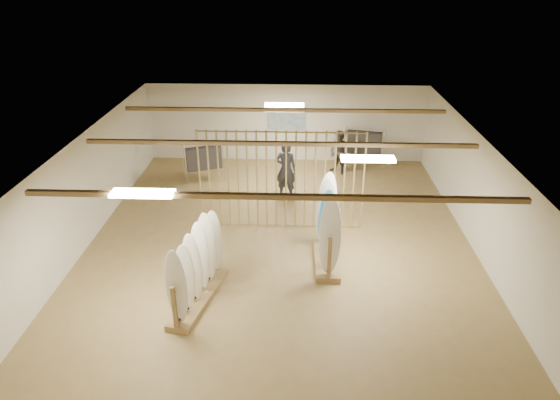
{
  "coord_description": "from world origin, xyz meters",
  "views": [
    {
      "loc": [
        0.44,
        -11.47,
        6.74
      ],
      "look_at": [
        0.0,
        0.0,
        1.2
      ],
      "focal_mm": 32.0,
      "sensor_mm": 36.0,
      "label": 1
    }
  ],
  "objects_px": {
    "clothing_rack_b": "(364,143)",
    "rack_left": "(197,277)",
    "shopper_a": "(286,166)",
    "clothing_rack_a": "(204,158)",
    "rack_right": "(327,238)",
    "shopper_b": "(339,150)"
  },
  "relations": [
    {
      "from": "rack_right",
      "to": "shopper_b",
      "type": "height_order",
      "value": "rack_right"
    },
    {
      "from": "clothing_rack_a",
      "to": "shopper_a",
      "type": "bearing_deg",
      "value": -43.99
    },
    {
      "from": "rack_right",
      "to": "clothing_rack_a",
      "type": "height_order",
      "value": "rack_right"
    },
    {
      "from": "rack_right",
      "to": "shopper_a",
      "type": "relative_size",
      "value": 0.98
    },
    {
      "from": "rack_left",
      "to": "clothing_rack_a",
      "type": "distance_m",
      "value": 6.5
    },
    {
      "from": "clothing_rack_b",
      "to": "clothing_rack_a",
      "type": "bearing_deg",
      "value": -150.53
    },
    {
      "from": "rack_left",
      "to": "shopper_b",
      "type": "xyz_separation_m",
      "value": [
        3.53,
        7.39,
        0.23
      ]
    },
    {
      "from": "rack_left",
      "to": "shopper_a",
      "type": "height_order",
      "value": "shopper_a"
    },
    {
      "from": "clothing_rack_a",
      "to": "clothing_rack_b",
      "type": "bearing_deg",
      "value": -5.86
    },
    {
      "from": "shopper_a",
      "to": "clothing_rack_b",
      "type": "bearing_deg",
      "value": -119.56
    },
    {
      "from": "shopper_a",
      "to": "clothing_rack_a",
      "type": "bearing_deg",
      "value": -6.17
    },
    {
      "from": "clothing_rack_a",
      "to": "shopper_b",
      "type": "relative_size",
      "value": 0.77
    },
    {
      "from": "shopper_a",
      "to": "shopper_b",
      "type": "bearing_deg",
      "value": -115.64
    },
    {
      "from": "shopper_b",
      "to": "clothing_rack_b",
      "type": "bearing_deg",
      "value": 77.54
    },
    {
      "from": "shopper_b",
      "to": "rack_left",
      "type": "bearing_deg",
      "value": -73.52
    },
    {
      "from": "rack_right",
      "to": "shopper_b",
      "type": "xyz_separation_m",
      "value": [
        0.68,
        5.79,
        0.16
      ]
    },
    {
      "from": "clothing_rack_a",
      "to": "shopper_a",
      "type": "relative_size",
      "value": 0.63
    },
    {
      "from": "clothing_rack_a",
      "to": "shopper_b",
      "type": "distance_m",
      "value": 4.62
    },
    {
      "from": "clothing_rack_a",
      "to": "shopper_a",
      "type": "distance_m",
      "value": 2.95
    },
    {
      "from": "rack_left",
      "to": "clothing_rack_a",
      "type": "height_order",
      "value": "rack_left"
    },
    {
      "from": "rack_left",
      "to": "shopper_a",
      "type": "distance_m",
      "value": 5.64
    },
    {
      "from": "clothing_rack_b",
      "to": "rack_left",
      "type": "bearing_deg",
      "value": -106.03
    }
  ]
}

